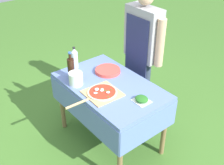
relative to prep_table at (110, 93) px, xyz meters
name	(u,v)px	position (x,y,z in m)	size (l,w,h in m)	color
ground_plane	(110,139)	(0.00, 0.00, -0.64)	(12.00, 12.00, 0.00)	#477A2D
prep_table	(110,93)	(0.00, 0.00, 0.00)	(1.18, 0.73, 0.75)	#607AB7
person_cook	(142,46)	(-0.16, 0.60, 0.30)	(0.60, 0.20, 1.59)	#333D56
pizza_on_peel	(101,93)	(0.08, -0.17, 0.12)	(0.33, 0.57, 0.06)	tan
oil_bottle	(71,68)	(-0.35, -0.23, 0.23)	(0.07, 0.07, 0.30)	black
water_bottle	(75,58)	(-0.52, -0.08, 0.23)	(0.07, 0.07, 0.25)	silver
herb_container	(142,99)	(0.41, 0.05, 0.13)	(0.15, 0.14, 0.05)	silver
mixing_tub	(76,79)	(-0.22, -0.27, 0.18)	(0.14, 0.14, 0.14)	silver
plate_stack	(108,71)	(-0.21, 0.14, 0.13)	(0.28, 0.28, 0.03)	#DB4C42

